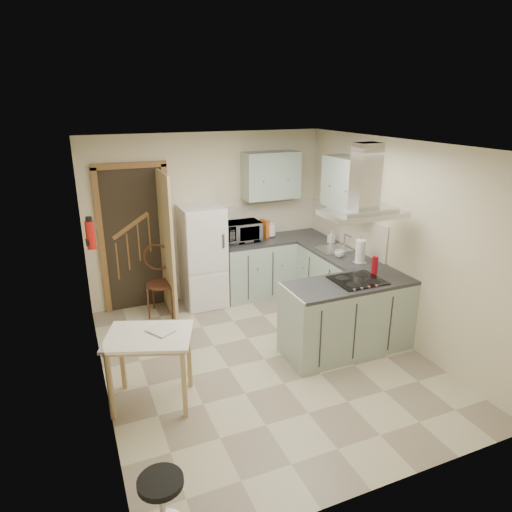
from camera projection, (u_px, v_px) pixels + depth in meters
name	position (u px, v px, depth m)	size (l,w,h in m)	color
floor	(264.00, 359.00, 5.45)	(4.20, 4.20, 0.00)	#BDB593
ceiling	(266.00, 145.00, 4.63)	(4.20, 4.20, 0.00)	silver
back_wall	(208.00, 217.00, 6.86)	(3.60, 3.60, 0.00)	beige
left_wall	(94.00, 285.00, 4.37)	(4.20, 4.20, 0.00)	beige
right_wall	(396.00, 242.00, 5.70)	(4.20, 4.20, 0.00)	beige
doorway	(136.00, 239.00, 6.50)	(1.10, 0.12, 2.10)	brown
fridge	(203.00, 256.00, 6.69)	(0.60, 0.60, 1.50)	white
counter_back	(256.00, 268.00, 7.11)	(1.08, 0.60, 0.90)	#9EB2A0
counter_right	(326.00, 274.00, 6.83)	(0.60, 1.95, 0.90)	#9EB2A0
splashback	(267.00, 218.00, 7.24)	(1.68, 0.02, 0.50)	beige
wall_cabinet_back	(271.00, 175.00, 6.87)	(0.85, 0.35, 0.70)	#9EB2A0
wall_cabinet_right	(349.00, 184.00, 6.18)	(0.35, 0.90, 0.70)	#9EB2A0
peninsula	(348.00, 316.00, 5.52)	(1.55, 0.65, 0.90)	#9EB2A0
hob	(358.00, 280.00, 5.41)	(0.58, 0.50, 0.01)	black
extractor_hood	(363.00, 213.00, 5.14)	(0.90, 0.55, 0.10)	silver
sink	(334.00, 249.00, 6.53)	(0.45, 0.40, 0.01)	silver
fire_extinguisher	(91.00, 235.00, 5.10)	(0.10, 0.10, 0.32)	#B2140F
drop_leaf_table	(152.00, 369.00, 4.56)	(0.82, 0.62, 0.77)	tan
bentwood_chair	(161.00, 284.00, 6.45)	(0.41, 0.41, 0.92)	#50371A
stool	(162.00, 503.00, 3.24)	(0.33, 0.33, 0.44)	black
microwave	(242.00, 231.00, 6.87)	(0.54, 0.37, 0.30)	black
kettle	(271.00, 230.00, 7.11)	(0.15, 0.15, 0.22)	white
cereal_box	(265.00, 228.00, 7.09)	(0.07, 0.18, 0.27)	orange
soap_bottle	(331.00, 237.00, 6.80)	(0.08, 0.09, 0.18)	#A2A3AE
paper_towel	(360.00, 251.00, 5.95)	(0.13, 0.13, 0.32)	white
cup	(339.00, 254.00, 6.19)	(0.13, 0.13, 0.10)	white
red_bottle	(375.00, 265.00, 5.58)	(0.08, 0.08, 0.22)	#B00F1A
book	(153.00, 330.00, 4.41)	(0.19, 0.25, 0.11)	maroon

